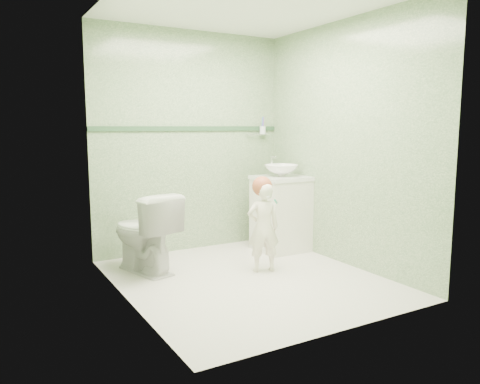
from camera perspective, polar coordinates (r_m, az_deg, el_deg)
ground at (r=4.32m, az=1.01°, el=-10.54°), size 2.50×2.50×0.00m
room_shell at (r=4.10m, az=1.05°, el=5.57°), size 2.50×2.54×2.40m
trim_stripe at (r=5.20m, az=-6.04°, el=7.68°), size 2.20×0.02×0.05m
vanity at (r=5.23m, az=4.99°, el=-2.76°), size 0.52×0.50×0.80m
counter at (r=5.17m, az=5.04°, el=1.70°), size 0.54×0.52×0.04m
basin at (r=5.16m, az=5.05°, el=2.63°), size 0.37×0.37×0.13m
faucet at (r=5.31m, az=3.92°, el=3.65°), size 0.03×0.13×0.18m
cup_holder at (r=5.57m, az=2.70°, el=7.53°), size 0.26×0.07×0.21m
toilet at (r=4.53m, az=-11.62°, el=-4.83°), size 0.61×0.84×0.76m
toddler at (r=4.45m, az=2.85°, el=-4.33°), size 0.36×0.28×0.85m
hair_cap at (r=4.40m, az=2.71°, el=0.70°), size 0.19×0.19×0.19m
teal_toothbrush at (r=4.30m, az=4.28°, el=-1.11°), size 0.11×0.14×0.08m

